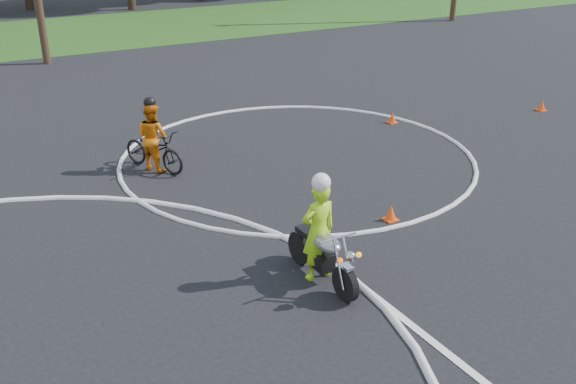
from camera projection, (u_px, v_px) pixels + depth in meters
course_markings at (79, 305)px, 9.21m from camera, size 19.05×19.05×0.12m
primary_motorcycle at (323, 255)px, 9.64m from camera, size 0.63×1.80×0.94m
rider_primary_grp at (319, 229)px, 9.59m from camera, size 0.58×0.39×1.75m
rider_second_grp at (153, 144)px, 13.84m from camera, size 1.25×1.79×1.63m
traffic_cones at (329, 277)px, 9.69m from camera, size 18.63×12.71×0.30m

